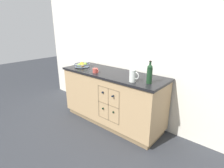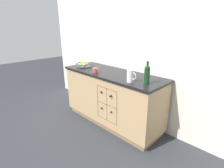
{
  "view_description": "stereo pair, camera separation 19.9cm",
  "coord_description": "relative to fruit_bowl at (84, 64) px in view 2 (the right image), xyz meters",
  "views": [
    {
      "loc": [
        1.85,
        -2.16,
        1.7
      ],
      "look_at": [
        0.0,
        0.0,
        0.73
      ],
      "focal_mm": 28.0,
      "sensor_mm": 36.0,
      "label": 1
    },
    {
      "loc": [
        2.0,
        -2.03,
        1.7
      ],
      "look_at": [
        0.0,
        0.0,
        0.73
      ],
      "focal_mm": 28.0,
      "sensor_mm": 36.0,
      "label": 2
    }
  ],
  "objects": [
    {
      "name": "white_pitcher",
      "position": [
        1.24,
        -0.12,
        0.05
      ],
      "size": [
        0.15,
        0.1,
        0.18
      ],
      "color": "silver",
      "rests_on": "kitchen_island"
    },
    {
      "name": "ceramic_mug",
      "position": [
        0.49,
        -0.12,
        -0.01
      ],
      "size": [
        0.12,
        0.09,
        0.08
      ],
      "color": "#B7473D",
      "rests_on": "kitchen_island"
    },
    {
      "name": "kitchen_island",
      "position": [
        0.69,
        0.07,
        -0.5
      ],
      "size": [
        1.9,
        0.67,
        0.93
      ],
      "color": "olive",
      "rests_on": "ground_plane"
    },
    {
      "name": "standing_wine_bottle",
      "position": [
        1.44,
        -0.03,
        0.1
      ],
      "size": [
        0.08,
        0.08,
        0.31
      ],
      "color": "#19381E",
      "rests_on": "kitchen_island"
    },
    {
      "name": "ground_plane",
      "position": [
        0.69,
        0.07,
        -0.98
      ],
      "size": [
        14.0,
        14.0,
        0.0
      ],
      "primitive_type": "plane",
      "color": "#2D3035"
    },
    {
      "name": "fruit_bowl",
      "position": [
        0.0,
        0.0,
        0.0
      ],
      "size": [
        0.3,
        0.3,
        0.08
      ],
      "color": "#4C5666",
      "rests_on": "kitchen_island"
    },
    {
      "name": "back_wall",
      "position": [
        0.69,
        0.45,
        0.3
      ],
      "size": [
        4.4,
        0.06,
        2.55
      ],
      "primitive_type": "cube",
      "color": "silver",
      "rests_on": "ground_plane"
    }
  ]
}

